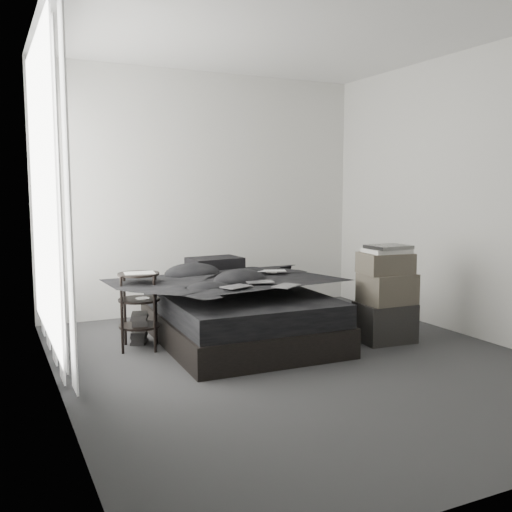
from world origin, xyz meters
name	(u,v)px	position (x,y,z in m)	size (l,w,h in m)	color
floor	(299,361)	(0.00, 0.00, 0.00)	(3.60, 4.20, 0.01)	#333335
ceiling	(303,19)	(0.00, 0.00, 2.60)	(3.60, 4.20, 0.01)	white
wall_back	(205,193)	(0.00, 2.10, 1.30)	(3.60, 0.01, 2.60)	silver
wall_left	(53,198)	(-1.80, 0.00, 1.30)	(0.01, 4.20, 2.60)	silver
wall_right	(475,195)	(1.80, 0.00, 1.30)	(0.01, 4.20, 2.60)	silver
window_left	(43,189)	(-1.78, 0.90, 1.35)	(0.02, 2.00, 2.30)	white
curtain_left	(50,199)	(-1.73, 0.90, 1.28)	(0.06, 2.12, 2.48)	white
bed	(239,327)	(-0.19, 0.75, 0.12)	(1.36, 1.80, 0.24)	black
mattress	(239,303)	(-0.19, 0.75, 0.34)	(1.31, 1.75, 0.19)	black
duvet	(241,282)	(-0.19, 0.71, 0.54)	(1.33, 1.54, 0.21)	black
pillow_lower	(208,275)	(-0.21, 1.45, 0.50)	(0.54, 0.37, 0.12)	black
pillow_upper	(215,263)	(-0.15, 1.43, 0.62)	(0.51, 0.35, 0.11)	black
laptop	(271,265)	(0.14, 0.78, 0.66)	(0.29, 0.19, 0.02)	silver
comic_a	(236,278)	(-0.42, 0.27, 0.65)	(0.23, 0.15, 0.01)	black
comic_b	(260,273)	(-0.16, 0.40, 0.66)	(0.23, 0.15, 0.01)	black
comic_c	(286,276)	(-0.05, 0.13, 0.66)	(0.23, 0.15, 0.01)	black
side_stand	(139,312)	(-1.05, 0.88, 0.32)	(0.35, 0.35, 0.64)	black
papers	(139,273)	(-1.05, 0.87, 0.65)	(0.25, 0.18, 0.01)	white
floor_books	(139,337)	(-1.02, 1.05, 0.06)	(0.12, 0.17, 0.12)	black
box_lower	(385,322)	(0.98, 0.18, 0.17)	(0.47, 0.37, 0.35)	black
box_mid	(387,288)	(0.99, 0.17, 0.48)	(0.44, 0.35, 0.27)	#544D42
box_upper	(385,263)	(0.97, 0.19, 0.70)	(0.42, 0.34, 0.18)	#544D42
art_book_white	(387,251)	(0.98, 0.18, 0.81)	(0.36, 0.29, 0.04)	silver
art_book_snake	(388,247)	(0.99, 0.17, 0.85)	(0.35, 0.28, 0.03)	silver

